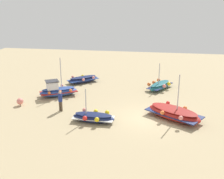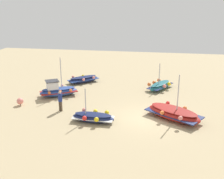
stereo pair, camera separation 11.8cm
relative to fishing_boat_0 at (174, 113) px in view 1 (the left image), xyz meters
The scene contains 8 objects.
ground_plane 1.88m from the fishing_boat_0, ahead, with size 52.83×52.83×0.00m, color tan.
fishing_boat_0 is the anchor object (origin of this frame).
fishing_boat_1 7.01m from the fishing_boat_0, 81.70° to the right, with size 2.58×3.45×2.61m.
fishing_boat_2 11.86m from the fishing_boat_0, 41.14° to the right, with size 3.22×3.04×0.75m.
fishing_boat_3 5.84m from the fishing_boat_0, 14.77° to the left, with size 3.10×1.64×2.49m.
fishing_boat_4 10.61m from the fishing_boat_0, 18.44° to the right, with size 3.58×2.88×3.50m.
person_walking 8.63m from the fishing_boat_0, ahead, with size 0.32×0.32×1.64m.
mooring_buoy_0 12.31m from the fishing_boat_0, ahead, with size 0.54×0.54×0.64m.
Camera 1 is at (-0.49, 19.03, 8.39)m, focal length 44.59 mm.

